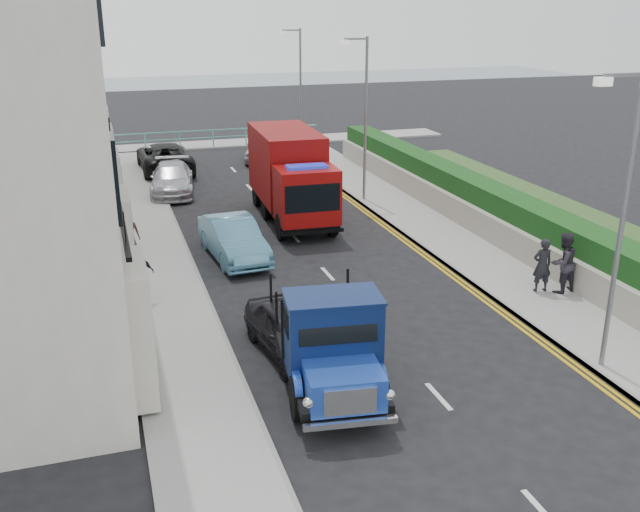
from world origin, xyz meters
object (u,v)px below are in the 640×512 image
(parked_car_front, at_px, (291,331))
(lamp_far, at_px, (298,85))
(lamp_near, at_px, (620,209))
(bedford_lorry, at_px, (331,349))
(lamp_mid, at_px, (363,110))
(red_lorry, at_px, (290,174))
(pedestrian_east_near, at_px, (542,265))

(parked_car_front, bearing_deg, lamp_far, 66.53)
(lamp_near, xyz_separation_m, bedford_lorry, (-6.44, 0.84, -2.88))
(lamp_near, bearing_deg, parked_car_front, 156.12)
(lamp_mid, relative_size, red_lorry, 1.04)
(lamp_mid, relative_size, lamp_far, 1.00)
(lamp_mid, bearing_deg, red_lorry, -157.13)
(parked_car_front, bearing_deg, lamp_near, -30.93)
(red_lorry, height_order, parked_car_front, red_lorry)
(pedestrian_east_near, bearing_deg, lamp_mid, -77.57)
(red_lorry, bearing_deg, lamp_near, -73.56)
(lamp_near, bearing_deg, lamp_mid, 90.00)
(lamp_mid, xyz_separation_m, red_lorry, (-3.64, -1.54, -2.14))
(bedford_lorry, xyz_separation_m, red_lorry, (2.80, 13.62, 0.74))
(lamp_near, height_order, red_lorry, lamp_near)
(bedford_lorry, xyz_separation_m, pedestrian_east_near, (7.81, 3.60, -0.17))
(lamp_far, distance_m, parked_car_front, 24.21)
(red_lorry, bearing_deg, bedford_lorry, -99.28)
(parked_car_front, bearing_deg, red_lorry, 67.64)
(lamp_near, xyz_separation_m, pedestrian_east_near, (1.37, 4.44, -3.05))
(lamp_far, height_order, pedestrian_east_near, lamp_far)
(lamp_near, relative_size, parked_car_front, 1.91)
(lamp_far, distance_m, pedestrian_east_near, 21.82)
(lamp_far, relative_size, red_lorry, 1.04)
(lamp_near, bearing_deg, lamp_far, 90.00)
(lamp_mid, relative_size, parked_car_front, 1.91)
(lamp_near, height_order, parked_car_front, lamp_near)
(parked_car_front, xyz_separation_m, pedestrian_east_near, (8.15, 1.44, 0.32))
(lamp_far, bearing_deg, parked_car_front, -106.42)
(red_lorry, bearing_deg, lamp_far, 74.80)
(lamp_mid, bearing_deg, lamp_far, 90.00)
(parked_car_front, height_order, pedestrian_east_near, pedestrian_east_near)
(lamp_near, relative_size, bedford_lorry, 1.32)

